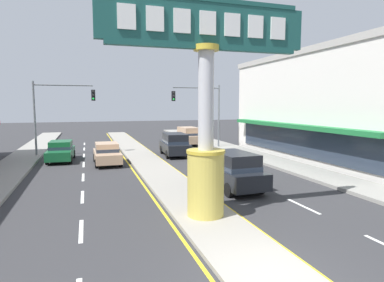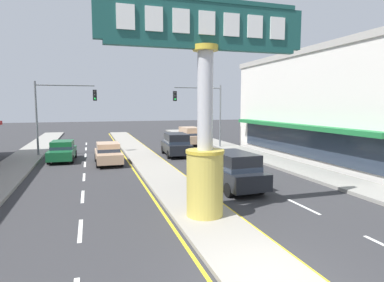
# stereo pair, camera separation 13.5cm
# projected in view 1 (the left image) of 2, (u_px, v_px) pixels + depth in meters

# --- Properties ---
(ground_plane) EXTENTS (160.00, 160.00, 0.00)m
(ground_plane) POSITION_uv_depth(u_px,v_px,m) (270.00, 280.00, 8.18)
(ground_plane) COLOR #303033
(median_strip) EXTENTS (2.39, 52.00, 0.14)m
(median_strip) POSITION_uv_depth(u_px,v_px,m) (145.00, 160.00, 25.21)
(median_strip) COLOR gray
(median_strip) RESTS_ON ground
(sidewalk_left) EXTENTS (2.58, 60.00, 0.18)m
(sidewalk_left) POSITION_uv_depth(u_px,v_px,m) (6.00, 173.00, 20.57)
(sidewalk_left) COLOR gray
(sidewalk_left) RESTS_ON ground
(sidewalk_right) EXTENTS (2.58, 60.00, 0.18)m
(sidewalk_right) POSITION_uv_depth(u_px,v_px,m) (264.00, 158.00, 26.07)
(sidewalk_right) COLOR gray
(sidewalk_right) RESTS_ON ground
(lane_markings) EXTENTS (9.13, 52.00, 0.01)m
(lane_markings) POSITION_uv_depth(u_px,v_px,m) (149.00, 164.00, 23.94)
(lane_markings) COLOR silver
(lane_markings) RESTS_ON ground
(district_sign) EXTENTS (7.78, 1.45, 7.94)m
(district_sign) POSITION_uv_depth(u_px,v_px,m) (206.00, 113.00, 12.13)
(district_sign) COLOR gold
(district_sign) RESTS_ON median_strip
(storefront_right) EXTENTS (10.81, 20.10, 8.39)m
(storefront_right) POSITION_uv_depth(u_px,v_px,m) (349.00, 106.00, 26.23)
(storefront_right) COLOR silver
(storefront_right) RESTS_ON ground
(traffic_light_left_side) EXTENTS (4.86, 0.46, 6.20)m
(traffic_light_left_side) POSITION_uv_depth(u_px,v_px,m) (57.00, 105.00, 27.19)
(traffic_light_left_side) COLOR slate
(traffic_light_left_side) RESTS_ON ground
(traffic_light_right_side) EXTENTS (4.86, 0.46, 6.20)m
(traffic_light_right_side) POSITION_uv_depth(u_px,v_px,m) (202.00, 105.00, 31.72)
(traffic_light_right_side) COLOR slate
(traffic_light_right_side) RESTS_ON ground
(suv_near_right_lane) EXTENTS (2.15, 4.70, 1.90)m
(suv_near_right_lane) POSITION_uv_depth(u_px,v_px,m) (188.00, 136.00, 35.36)
(suv_near_right_lane) COLOR tan
(suv_near_right_lane) RESTS_ON ground
(sedan_far_right_lane) EXTENTS (1.97, 4.37, 1.53)m
(sedan_far_right_lane) POSITION_uv_depth(u_px,v_px,m) (61.00, 151.00, 25.32)
(sedan_far_right_lane) COLOR #14562D
(sedan_far_right_lane) RESTS_ON ground
(sedan_near_left_lane) EXTENTS (1.90, 4.33, 1.53)m
(sedan_near_left_lane) POSITION_uv_depth(u_px,v_px,m) (107.00, 153.00, 24.04)
(sedan_near_left_lane) COLOR tan
(sedan_near_left_lane) RESTS_ON ground
(suv_mid_left_lane) EXTENTS (2.16, 4.70, 1.90)m
(suv_mid_left_lane) POSITION_uv_depth(u_px,v_px,m) (232.00, 170.00, 16.95)
(suv_mid_left_lane) COLOR black
(suv_mid_left_lane) RESTS_ON ground
(suv_far_left_oncoming) EXTENTS (2.17, 4.70, 1.90)m
(suv_far_left_oncoming) POSITION_uv_depth(u_px,v_px,m) (175.00, 144.00, 27.85)
(suv_far_left_oncoming) COLOR black
(suv_far_left_oncoming) RESTS_ON ground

